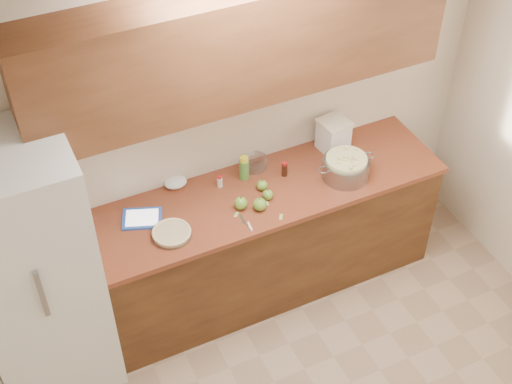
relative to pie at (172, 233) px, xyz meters
name	(u,v)px	position (x,y,z in m)	size (l,w,h in m)	color
room_shell	(384,324)	(0.61, -1.35, 0.36)	(3.60, 3.60, 3.60)	tan
counter_run	(253,242)	(0.61, 0.13, -0.48)	(2.64, 0.68, 0.92)	brown
upper_cabinets	(240,45)	(0.61, 0.28, 1.01)	(2.60, 0.34, 0.70)	brown
fridge	(34,272)	(-0.83, 0.09, -0.04)	(0.70, 0.70, 1.80)	white
pie	(172,233)	(0.00, 0.00, 0.00)	(0.25, 0.25, 0.04)	silver
colander	(346,167)	(1.25, 0.02, 0.05)	(0.42, 0.31, 0.16)	gray
flour_canister	(333,135)	(1.32, 0.31, 0.10)	(0.22, 0.22, 0.24)	white
tablet	(142,218)	(-0.12, 0.21, -0.01)	(0.30, 0.26, 0.02)	blue
paring_knife	(249,225)	(0.46, -0.13, -0.01)	(0.04, 0.16, 0.02)	gray
lemon_bottle	(244,168)	(0.63, 0.30, 0.06)	(0.07, 0.07, 0.18)	#4C8C38
cinnamon_shaker	(220,181)	(0.45, 0.29, 0.02)	(0.04, 0.04, 0.09)	beige
vanilla_bottle	(284,169)	(0.88, 0.21, 0.03)	(0.04, 0.04, 0.11)	black
mixing_bowl	(254,162)	(0.74, 0.37, 0.02)	(0.19, 0.19, 0.07)	silver
paper_towel	(176,182)	(0.19, 0.42, 0.01)	(0.15, 0.12, 0.06)	white
apple_left	(241,203)	(0.49, 0.04, 0.02)	(0.08, 0.08, 0.10)	olive
apple_center	(262,185)	(0.68, 0.14, 0.02)	(0.07, 0.07, 0.08)	olive
apple_front	(260,204)	(0.59, -0.02, 0.02)	(0.09, 0.09, 0.10)	olive
apple_extra	(268,195)	(0.68, 0.04, 0.01)	(0.07, 0.07, 0.08)	olive
peel_a	(281,217)	(0.68, -0.15, -0.02)	(0.05, 0.02, 0.00)	#98B859
peel_b	(236,215)	(0.43, -0.01, -0.02)	(0.05, 0.02, 0.00)	#98B859
peel_c	(269,195)	(0.70, 0.07, -0.02)	(0.03, 0.01, 0.00)	#98B859
peel_d	(267,203)	(0.66, 0.01, -0.02)	(0.04, 0.02, 0.00)	#98B859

